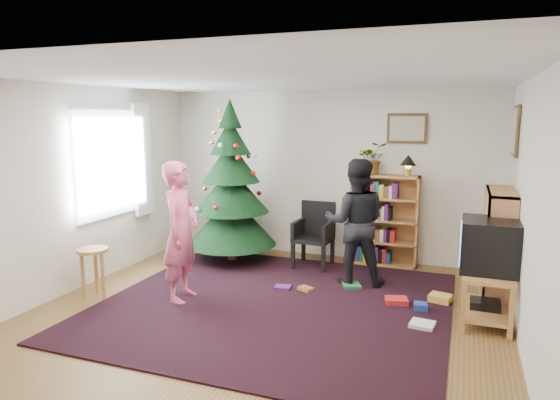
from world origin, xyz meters
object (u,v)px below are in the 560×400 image
(picture_back, at_px, (407,128))
(christmas_tree, at_px, (231,195))
(table_lamp, at_px, (408,162))
(bookshelf_right, at_px, (497,245))
(bookshelf_back, at_px, (384,219))
(potted_plant, at_px, (372,158))
(tv_stand, at_px, (486,291))
(person_standing, at_px, (181,232))
(person_by_chair, at_px, (356,222))
(armchair, at_px, (315,232))
(crt_tv, at_px, (489,245))
(stool, at_px, (93,260))
(picture_right, at_px, (516,131))

(picture_back, bearing_deg, christmas_tree, -162.50)
(table_lamp, bearing_deg, bookshelf_right, -42.05)
(bookshelf_back, height_order, potted_plant, potted_plant)
(christmas_tree, xyz_separation_m, tv_stand, (3.45, -1.06, -0.66))
(picture_back, distance_m, person_standing, 3.45)
(person_by_chair, bearing_deg, armchair, -51.68)
(person_by_chair, bearing_deg, person_standing, 23.88)
(christmas_tree, bearing_deg, armchair, 9.28)
(person_standing, height_order, potted_plant, potted_plant)
(christmas_tree, xyz_separation_m, crt_tv, (3.44, -1.06, -0.17))
(picture_back, relative_size, bookshelf_right, 0.42)
(bookshelf_back, height_order, armchair, bookshelf_back)
(armchair, distance_m, potted_plant, 1.32)
(christmas_tree, distance_m, tv_stand, 3.66)
(table_lamp, bearing_deg, person_standing, -135.22)
(bookshelf_back, height_order, person_by_chair, person_by_chair)
(tv_stand, distance_m, stool, 4.40)
(picture_right, bearing_deg, person_by_chair, -166.82)
(tv_stand, distance_m, table_lamp, 2.28)
(picture_right, relative_size, person_standing, 0.37)
(crt_tv, bearing_deg, person_standing, -169.98)
(crt_tv, bearing_deg, person_by_chair, 156.53)
(picture_back, bearing_deg, picture_right, -28.69)
(bookshelf_back, bearing_deg, picture_back, 28.16)
(bookshelf_back, relative_size, bookshelf_right, 1.00)
(picture_back, relative_size, crt_tv, 0.91)
(picture_back, distance_m, bookshelf_back, 1.32)
(bookshelf_right, distance_m, potted_plant, 2.12)
(armchair, xyz_separation_m, stool, (-2.09, -2.13, -0.03))
(picture_back, height_order, stool, picture_back)
(picture_right, distance_m, potted_plant, 1.92)
(christmas_tree, distance_m, armchair, 1.33)
(bookshelf_back, xyz_separation_m, tv_stand, (1.32, -1.67, -0.34))
(tv_stand, bearing_deg, crt_tv, 180.00)
(picture_back, distance_m, table_lamp, 0.47)
(christmas_tree, xyz_separation_m, stool, (-0.87, -1.93, -0.53))
(person_standing, height_order, table_lamp, person_standing)
(crt_tv, distance_m, stool, 4.41)
(picture_right, height_order, potted_plant, picture_right)
(crt_tv, bearing_deg, christmas_tree, 162.94)
(potted_plant, xyz_separation_m, table_lamp, (0.50, 0.00, -0.03))
(table_lamp, bearing_deg, bookshelf_back, 180.00)
(armchair, bearing_deg, potted_plant, 32.30)
(table_lamp, bearing_deg, potted_plant, 180.00)
(picture_right, relative_size, crt_tv, 0.99)
(christmas_tree, bearing_deg, bookshelf_back, 16.13)
(tv_stand, bearing_deg, bookshelf_right, 79.38)
(picture_right, bearing_deg, armchair, 175.96)
(person_by_chair, bearing_deg, christmas_tree, -22.95)
(picture_back, height_order, armchair, picture_back)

